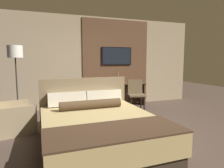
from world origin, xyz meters
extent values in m
plane|color=#4C3D33|center=(0.00, 0.00, 0.00)|extent=(16.00, 16.00, 0.00)
cube|color=tan|center=(0.00, 2.60, 1.40)|extent=(7.20, 0.06, 2.80)
cube|color=brown|center=(0.89, 2.56, 1.40)|extent=(2.22, 0.03, 2.70)
cube|color=#33281E|center=(-0.59, -0.48, 0.11)|extent=(1.75, 2.13, 0.22)
cube|color=tan|center=(-0.59, -0.48, 0.38)|extent=(1.81, 2.20, 0.33)
cube|color=#422D1E|center=(-0.59, -1.20, 0.56)|extent=(1.83, 0.77, 0.02)
cube|color=#7F6B4C|center=(-0.59, 0.66, 0.55)|extent=(1.84, 0.08, 1.09)
cube|color=beige|center=(-0.98, 0.52, 0.69)|extent=(0.76, 0.23, 0.31)
cube|color=beige|center=(-0.20, 0.52, 0.69)|extent=(0.76, 0.23, 0.31)
cylinder|color=#4C3823|center=(-0.59, 0.10, 0.63)|extent=(1.18, 0.17, 0.17)
cube|color=brown|center=(0.89, 2.30, 0.72)|extent=(1.72, 0.46, 0.03)
cube|color=brown|center=(0.06, 2.30, 0.35)|extent=(0.06, 0.41, 0.70)
cube|color=brown|center=(1.72, 2.30, 0.35)|extent=(0.06, 0.41, 0.70)
cube|color=brown|center=(0.89, 2.51, 0.42)|extent=(1.60, 0.02, 0.35)
cube|color=black|center=(0.89, 2.52, 1.60)|extent=(1.02, 0.04, 0.57)
cube|color=black|center=(0.89, 2.50, 1.60)|extent=(0.96, 0.01, 0.53)
cube|color=brown|center=(1.20, 1.69, 0.44)|extent=(0.57, 0.55, 0.05)
cube|color=brown|center=(1.24, 1.89, 0.68)|extent=(0.45, 0.20, 0.42)
cylinder|color=black|center=(0.97, 1.56, 0.21)|extent=(0.04, 0.04, 0.42)
cylinder|color=black|center=(1.34, 1.47, 0.21)|extent=(0.04, 0.04, 0.42)
cylinder|color=black|center=(1.05, 1.92, 0.21)|extent=(0.04, 0.04, 0.42)
cylinder|color=black|center=(1.43, 1.83, 0.21)|extent=(0.04, 0.04, 0.42)
cube|color=#998460|center=(-2.02, 0.92, 0.22)|extent=(0.87, 0.75, 0.44)
cube|color=#998460|center=(-1.94, 0.59, 0.29)|extent=(0.76, 0.28, 0.58)
cube|color=#998460|center=(-2.11, 1.26, 0.29)|extent=(0.76, 0.28, 0.58)
cylinder|color=#282623|center=(-1.99, 1.66, 0.01)|extent=(0.28, 0.28, 0.03)
cylinder|color=#332D28|center=(-1.99, 1.66, 0.78)|extent=(0.03, 0.03, 1.57)
cylinder|color=silver|center=(-1.99, 1.66, 1.67)|extent=(0.34, 0.34, 0.28)
cone|color=#846647|center=(0.86, 2.32, 0.96)|extent=(0.09, 0.09, 0.44)
camera|label=1|loc=(-1.50, -3.52, 1.47)|focal=32.00mm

